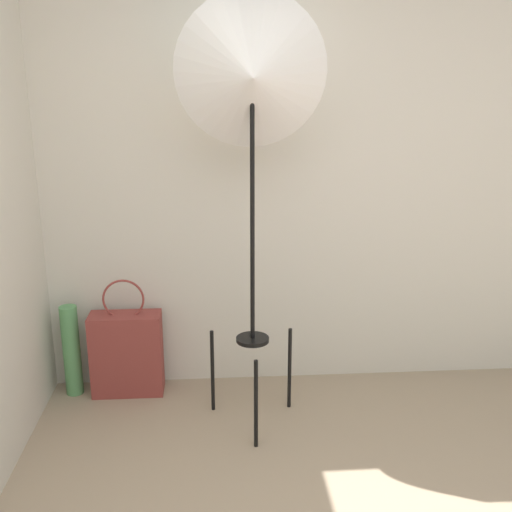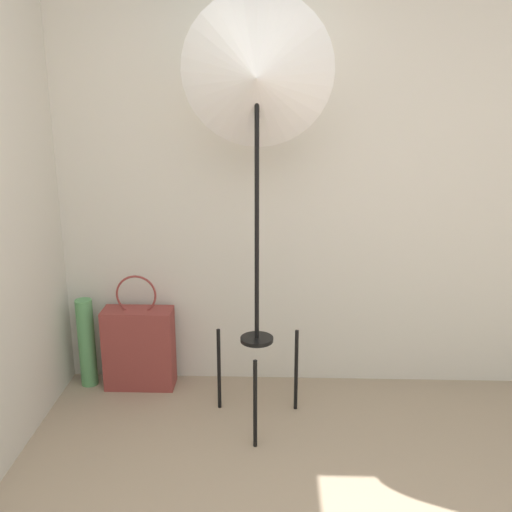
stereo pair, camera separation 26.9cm
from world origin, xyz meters
TOP-DOWN VIEW (x-y plane):
  - wall_back at (0.00, 2.25)m, footprint 8.00×0.05m
  - photo_umbrella at (-0.21, 1.74)m, footprint 0.72×0.40m
  - tote_bag at (-0.90, 2.09)m, footprint 0.40×0.17m
  - paper_roll at (-1.21, 2.10)m, footprint 0.10×0.10m

SIDE VIEW (x-z plane):
  - tote_bag at x=-0.90m, z-range -0.10..0.58m
  - paper_roll at x=-1.21m, z-range 0.00..0.53m
  - wall_back at x=0.00m, z-range 0.00..2.60m
  - photo_umbrella at x=-0.21m, z-range 0.67..2.78m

